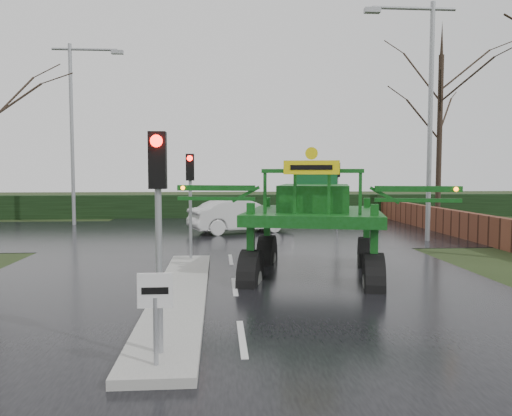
{
  "coord_description": "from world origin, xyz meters",
  "views": [
    {
      "loc": [
        -0.4,
        -8.55,
        2.91
      ],
      "look_at": [
        0.58,
        4.42,
        2.0
      ],
      "focal_mm": 35.0,
      "sensor_mm": 36.0,
      "label": 1
    }
  ],
  "objects": [
    {
      "name": "ground",
      "position": [
        0.0,
        0.0,
        0.0
      ],
      "size": [
        140.0,
        140.0,
        0.0
      ],
      "primitive_type": "plane",
      "color": "black",
      "rests_on": "ground"
    },
    {
      "name": "road_main",
      "position": [
        0.0,
        10.0,
        0.0
      ],
      "size": [
        14.0,
        80.0,
        0.02
      ],
      "primitive_type": "cube",
      "color": "black",
      "rests_on": "ground"
    },
    {
      "name": "road_cross",
      "position": [
        0.0,
        16.0,
        0.01
      ],
      "size": [
        80.0,
        12.0,
        0.02
      ],
      "primitive_type": "cube",
      "color": "black",
      "rests_on": "ground"
    },
    {
      "name": "median_island",
      "position": [
        -1.3,
        3.0,
        0.09
      ],
      "size": [
        1.2,
        10.0,
        0.16
      ],
      "primitive_type": "cube",
      "color": "gray",
      "rests_on": "ground"
    },
    {
      "name": "hedge_row",
      "position": [
        0.0,
        24.0,
        0.75
      ],
      "size": [
        44.0,
        0.9,
        1.5
      ],
      "primitive_type": "cube",
      "color": "black",
      "rests_on": "ground"
    },
    {
      "name": "brick_wall",
      "position": [
        10.5,
        16.0,
        0.6
      ],
      "size": [
        0.4,
        20.0,
        1.2
      ],
      "primitive_type": "cube",
      "color": "#592D1E",
      "rests_on": "ground"
    },
    {
      "name": "keep_left_sign",
      "position": [
        -1.3,
        -1.5,
        1.06
      ],
      "size": [
        0.5,
        0.07,
        1.35
      ],
      "color": "gray",
      "rests_on": "ground"
    },
    {
      "name": "traffic_signal_near",
      "position": [
        -1.3,
        -1.01,
        2.59
      ],
      "size": [
        0.26,
        0.33,
        3.52
      ],
      "color": "gray",
      "rests_on": "ground"
    },
    {
      "name": "traffic_signal_mid",
      "position": [
        -1.3,
        7.49,
        2.59
      ],
      "size": [
        0.26,
        0.33,
        3.52
      ],
      "color": "gray",
      "rests_on": "ground"
    },
    {
      "name": "traffic_signal_far",
      "position": [
        6.5,
        20.01,
        2.59
      ],
      "size": [
        0.26,
        0.33,
        3.52
      ],
      "rotation": [
        0.0,
        0.0,
        3.14
      ],
      "color": "gray",
      "rests_on": "ground"
    },
    {
      "name": "street_light_right",
      "position": [
        8.19,
        12.0,
        5.99
      ],
      "size": [
        3.85,
        0.3,
        10.0
      ],
      "color": "gray",
      "rests_on": "ground"
    },
    {
      "name": "street_light_left_far",
      "position": [
        -8.19,
        20.0,
        5.99
      ],
      "size": [
        3.85,
        0.3,
        10.0
      ],
      "color": "gray",
      "rests_on": "ground"
    },
    {
      "name": "tree_right_far",
      "position": [
        13.0,
        21.0,
        6.5
      ],
      "size": [
        7.0,
        7.0,
        12.05
      ],
      "color": "black",
      "rests_on": "ground"
    },
    {
      "name": "crop_sprayer",
      "position": [
        0.49,
        4.73,
        2.11
      ],
      "size": [
        7.79,
        5.68,
        4.45
      ],
      "rotation": [
        0.0,
        0.0,
        -0.23
      ],
      "color": "black",
      "rests_on": "ground"
    },
    {
      "name": "white_sedan",
      "position": [
        0.69,
        15.65,
        0.0
      ],
      "size": [
        5.3,
        3.38,
        1.65
      ],
      "primitive_type": "imported",
      "rotation": [
        0.0,
        0.0,
        1.93
      ],
      "color": "silver",
      "rests_on": "ground"
    }
  ]
}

